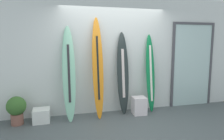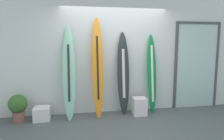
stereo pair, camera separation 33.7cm
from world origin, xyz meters
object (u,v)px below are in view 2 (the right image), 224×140
at_px(surfboard_sunset, 98,68).
at_px(glass_door, 196,64).
at_px(surfboard_emerald, 152,74).
at_px(display_block_left, 139,106).
at_px(potted_plant, 18,106).
at_px(display_block_center, 42,114).
at_px(surfboard_seafoam, 69,73).
at_px(surfboard_charcoal, 123,74).

xyz_separation_m(surfboard_sunset, glass_door, (2.60, 0.24, 0.03)).
xyz_separation_m(surfboard_emerald, display_block_left, (-0.35, -0.18, -0.74)).
distance_m(glass_door, potted_plant, 4.40).
bearing_deg(potted_plant, display_block_center, 1.74).
height_order(surfboard_emerald, potted_plant, surfboard_emerald).
xyz_separation_m(display_block_center, glass_door, (3.84, 0.27, 0.99)).
xyz_separation_m(surfboard_seafoam, surfboard_emerald, (1.96, 0.09, -0.07)).
bearing_deg(glass_door, potted_plant, -176.17).
xyz_separation_m(surfboard_seafoam, display_block_left, (1.61, -0.08, -0.81)).
distance_m(surfboard_sunset, surfboard_charcoal, 0.64).
bearing_deg(potted_plant, surfboard_emerald, 2.52).
bearing_deg(surfboard_sunset, display_block_left, -5.25).
distance_m(surfboard_seafoam, display_block_center, 1.06).
relative_size(surfboard_seafoam, display_block_left, 5.05).
xyz_separation_m(surfboard_seafoam, potted_plant, (-1.08, -0.04, -0.67)).
bearing_deg(surfboard_seafoam, surfboard_charcoal, 3.96).
bearing_deg(display_block_left, glass_door, 11.55).
distance_m(display_block_left, glass_door, 1.91).
relative_size(display_block_left, glass_door, 0.19).
distance_m(surfboard_sunset, potted_plant, 1.88).
bearing_deg(surfboard_charcoal, surfboard_seafoam, -176.04).
bearing_deg(surfboard_sunset, surfboard_charcoal, 7.63).
relative_size(surfboard_sunset, glass_door, 1.02).
relative_size(glass_door, potted_plant, 3.72).
height_order(surfboard_emerald, glass_door, glass_door).
bearing_deg(display_block_left, surfboard_seafoam, 176.99).
bearing_deg(surfboard_charcoal, glass_door, 4.67).
bearing_deg(potted_plant, display_block_left, -0.95).
height_order(display_block_left, glass_door, glass_door).
bearing_deg(surfboard_emerald, display_block_left, -153.32).
xyz_separation_m(surfboard_sunset, surfboard_charcoal, (0.61, 0.08, -0.15)).
bearing_deg(display_block_center, surfboard_charcoal, 3.46).
xyz_separation_m(surfboard_emerald, glass_door, (1.27, 0.16, 0.19)).
distance_m(surfboard_charcoal, potted_plant, 2.41).
bearing_deg(surfboard_seafoam, glass_door, 4.40).
relative_size(display_block_left, display_block_center, 1.16).
height_order(surfboard_sunset, potted_plant, surfboard_sunset).
bearing_deg(surfboard_sunset, display_block_center, -178.61).
xyz_separation_m(surfboard_seafoam, glass_door, (3.24, 0.25, 0.12)).
distance_m(surfboard_sunset, glass_door, 2.61).
xyz_separation_m(surfboard_sunset, potted_plant, (-1.72, -0.04, -0.77)).
height_order(surfboard_seafoam, potted_plant, surfboard_seafoam).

